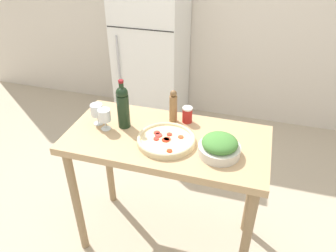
{
  "coord_description": "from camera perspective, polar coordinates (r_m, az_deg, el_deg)",
  "views": [
    {
      "loc": [
        0.48,
        -1.58,
        2.09
      ],
      "look_at": [
        0.0,
        0.03,
        1.0
      ],
      "focal_mm": 35.0,
      "sensor_mm": 36.0,
      "label": 1
    }
  ],
  "objects": [
    {
      "name": "salt_canister",
      "position": [
        2.13,
        3.38,
        1.98
      ],
      "size": [
        0.07,
        0.07,
        0.11
      ],
      "color": "#B2231E",
      "rests_on": "prep_counter"
    },
    {
      "name": "wine_bottle",
      "position": [
        2.05,
        -7.85,
        3.48
      ],
      "size": [
        0.08,
        0.08,
        0.32
      ],
      "color": "black",
      "rests_on": "prep_counter"
    },
    {
      "name": "wine_glass_far",
      "position": [
        2.14,
        -12.28,
        2.57
      ],
      "size": [
        0.08,
        0.08,
        0.14
      ],
      "color": "silver",
      "rests_on": "prep_counter"
    },
    {
      "name": "salad_bowl",
      "position": [
        1.86,
        8.96,
        -3.53
      ],
      "size": [
        0.24,
        0.24,
        0.12
      ],
      "color": "silver",
      "rests_on": "prep_counter"
    },
    {
      "name": "ground_plane",
      "position": [
        2.67,
        -0.2,
        -18.72
      ],
      "size": [
        14.0,
        14.0,
        0.0
      ],
      "primitive_type": "plane",
      "color": "#BCAD93"
    },
    {
      "name": "pepper_mill",
      "position": [
        2.11,
        0.92,
        3.39
      ],
      "size": [
        0.05,
        0.05,
        0.22
      ],
      "color": "olive",
      "rests_on": "prep_counter"
    },
    {
      "name": "homemade_pizza",
      "position": [
        1.95,
        -0.33,
        -2.4
      ],
      "size": [
        0.35,
        0.35,
        0.04
      ],
      "color": "beige",
      "rests_on": "prep_counter"
    },
    {
      "name": "wine_glass_near",
      "position": [
        2.07,
        -11.01,
        1.72
      ],
      "size": [
        0.08,
        0.08,
        0.14
      ],
      "color": "silver",
      "rests_on": "prep_counter"
    },
    {
      "name": "refrigerator",
      "position": [
        3.61,
        -2.76,
        12.44
      ],
      "size": [
        0.68,
        0.71,
        1.65
      ],
      "color": "white",
      "rests_on": "ground_plane"
    },
    {
      "name": "prep_counter",
      "position": [
        2.09,
        -0.24,
        -4.89
      ],
      "size": [
        1.25,
        0.62,
        0.94
      ],
      "color": "tan",
      "rests_on": "ground_plane"
    },
    {
      "name": "wall_back",
      "position": [
        3.69,
        9.28,
        20.26
      ],
      "size": [
        6.4,
        0.06,
        2.6
      ],
      "color": "silver",
      "rests_on": "ground_plane"
    }
  ]
}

